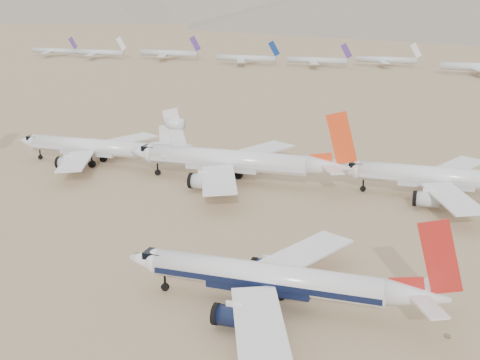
{
  "coord_description": "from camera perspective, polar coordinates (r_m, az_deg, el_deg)",
  "views": [
    {
      "loc": [
        24.02,
        -86.52,
        46.71
      ],
      "look_at": [
        -20.74,
        44.24,
        7.0
      ],
      "focal_mm": 50.0,
      "sensor_mm": 36.0,
      "label": 1
    }
  ],
  "objects": [
    {
      "name": "main_airliner",
      "position": [
        101.32,
        3.45,
        -8.51
      ],
      "size": [
        48.25,
        47.12,
        17.03
      ],
      "color": "white",
      "rests_on": "ground"
    },
    {
      "name": "ground",
      "position": [
        101.21,
        3.06,
        -11.48
      ],
      "size": [
        7000.0,
        7000.0,
        0.0
      ],
      "primitive_type": "plane",
      "color": "olive",
      "rests_on": "ground"
    },
    {
      "name": "distant_storage_row",
      "position": [
        415.36,
        11.52,
        9.88
      ],
      "size": [
        474.23,
        65.92,
        16.1
      ],
      "color": "silver",
      "rests_on": "ground"
    },
    {
      "name": "row2_white_trijet",
      "position": [
        186.21,
        -11.77,
        2.75
      ],
      "size": [
        48.78,
        47.67,
        17.28
      ],
      "color": "white",
      "rests_on": "ground"
    },
    {
      "name": "row2_orange_tail",
      "position": [
        165.26,
        -0.29,
        1.6
      ],
      "size": [
        55.21,
        54.01,
        19.69
      ],
      "color": "white",
      "rests_on": "ground"
    },
    {
      "name": "row2_gold_tail",
      "position": [
        159.46,
        17.61,
        0.11
      ],
      "size": [
        50.57,
        49.46,
        18.01
      ],
      "color": "white",
      "rests_on": "ground"
    }
  ]
}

